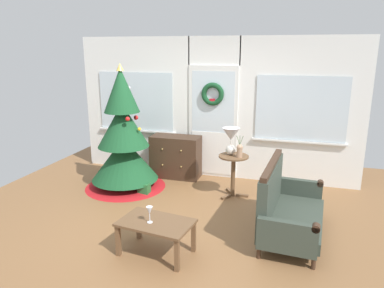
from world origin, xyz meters
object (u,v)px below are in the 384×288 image
Objects in this scene: dresser_cabinet at (176,157)px; flower_vase at (240,150)px; christmas_tree at (124,143)px; table_lamp at (231,137)px; wine_glass at (150,211)px; side_table at (233,167)px; gift_box at (144,188)px; settee_sofa at (285,207)px; coffee_table at (156,226)px.

dresser_cabinet is 1.51m from flower_vase.
christmas_tree is 4.80× the size of table_lamp.
dresser_cabinet is at bearing 47.39° from christmas_tree.
wine_glass is (0.59, -2.61, 0.16)m from dresser_cabinet.
table_lamp is 2.16m from wine_glass.
christmas_tree is 2.34× the size of dresser_cabinet.
gift_box is (-1.42, -0.34, -0.40)m from side_table.
dresser_cabinet is 2.64m from settee_sofa.
flower_vase reaches higher than wine_glass.
christmas_tree is 2.91m from settee_sofa.
wine_glass is (-0.70, -1.95, -0.25)m from flower_vase.
flower_vase is (0.10, -0.06, 0.31)m from side_table.
settee_sofa is 1.33m from flower_vase.
christmas_tree is at bearing 155.31° from gift_box.
settee_sofa is at bearing -17.48° from gift_box.
coffee_table is 5.01× the size of gift_box.
wine_glass is at bearing -144.21° from coffee_table.
christmas_tree is 6.03× the size of flower_vase.
christmas_tree is 1.07m from dresser_cabinet.
side_table is 1.95× the size of flower_vase.
flower_vase reaches higher than dresser_cabinet.
gift_box is at bearing -169.63° from flower_vase.
coffee_table is 1.87m from gift_box.
dresser_cabinet reaches higher than coffee_table.
dresser_cabinet is 1.00× the size of coffee_table.
table_lamp is 1.26× the size of flower_vase.
flower_vase reaches higher than gift_box.
christmas_tree reaches higher than side_table.
table_lamp is 2.45× the size of gift_box.
flower_vase is 1.70m from gift_box.
side_table is (-0.86, 1.06, 0.11)m from settee_sofa.
flower_vase reaches higher than settee_sofa.
coffee_table is at bearing -75.78° from dresser_cabinet.
side_table is at bearing 74.62° from coffee_table.
flower_vase is 0.39× the size of coffee_table.
flower_vase is (1.97, 0.07, 0.02)m from christmas_tree.
gift_box is (0.44, -0.20, -0.70)m from christmas_tree.
side_table reaches higher than gift_box.
christmas_tree is 0.85m from gift_box.
gift_box is (-0.82, 1.67, -0.46)m from wine_glass.
dresser_cabinet is (0.67, 0.73, -0.40)m from christmas_tree.
coffee_table is at bearing -108.58° from flower_vase.
coffee_table is (-1.40, -0.91, -0.03)m from settee_sofa.
side_table is at bearing 13.39° from gift_box.
side_table is 3.51× the size of wine_glass.
dresser_cabinet reaches higher than side_table.
christmas_tree is at bearing 161.30° from settee_sofa.
coffee_table is at bearing -147.12° from settee_sofa.
christmas_tree is at bearing 125.88° from coffee_table.
dresser_cabinet is 1.39m from table_lamp.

